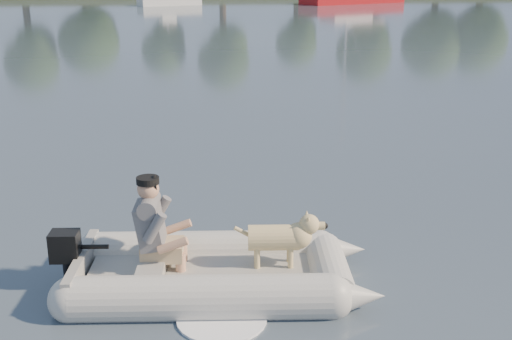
{
  "coord_description": "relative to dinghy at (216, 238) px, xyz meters",
  "views": [
    {
      "loc": [
        -0.33,
        -5.99,
        3.45
      ],
      "look_at": [
        0.59,
        2.19,
        0.75
      ],
      "focal_mm": 45.0,
      "sensor_mm": 36.0,
      "label": 1
    }
  ],
  "objects": [
    {
      "name": "outboard_motor",
      "position": [
        -1.62,
        0.14,
        -0.27
      ],
      "size": [
        0.43,
        0.32,
        0.77
      ],
      "primitive_type": null,
      "rotation": [
        0.0,
        0.0,
        -0.09
      ],
      "color": "black",
      "rests_on": "dinghy"
    },
    {
      "name": "water",
      "position": [
        0.06,
        -0.39,
        -0.58
      ],
      "size": [
        160.0,
        160.0,
        0.0
      ],
      "primitive_type": "plane",
      "color": "slate",
      "rests_on": "ground"
    },
    {
      "name": "dog",
      "position": [
        0.64,
        -0.0,
        -0.07
      ],
      "size": [
        0.94,
        0.4,
        0.61
      ],
      "primitive_type": null,
      "rotation": [
        0.0,
        0.0,
        -0.09
      ],
      "color": "tan",
      "rests_on": "dinghy"
    },
    {
      "name": "man",
      "position": [
        -0.68,
        0.11,
        0.18
      ],
      "size": [
        0.76,
        0.67,
        1.06
      ],
      "primitive_type": null,
      "rotation": [
        0.0,
        0.0,
        -0.09
      ],
      "color": "slate",
      "rests_on": "dinghy"
    },
    {
      "name": "dinghy",
      "position": [
        0.0,
        0.0,
        0.0
      ],
      "size": [
        4.7,
        3.29,
        1.36
      ],
      "primitive_type": null,
      "rotation": [
        0.0,
        0.0,
        -0.09
      ],
      "color": "#ACADA7",
      "rests_on": "water"
    }
  ]
}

